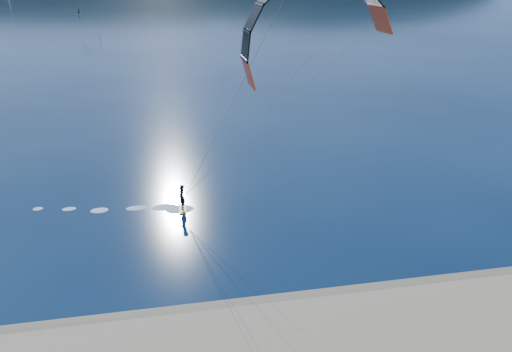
# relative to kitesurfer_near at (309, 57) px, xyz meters

# --- Properties ---
(wet_sand) EXTENTS (220.00, 2.50, 0.10)m
(wet_sand) POSITION_rel_kitesurfer_near_xyz_m (-4.97, -7.94, -11.03)
(wet_sand) COLOR #88714F
(wet_sand) RESTS_ON ground
(kitesurfer_near) EXTENTS (23.24, 7.33, 15.17)m
(kitesurfer_near) POSITION_rel_kitesurfer_near_xyz_m (0.00, 0.00, 0.00)
(kitesurfer_near) COLOR gold
(kitesurfer_near) RESTS_ON ground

